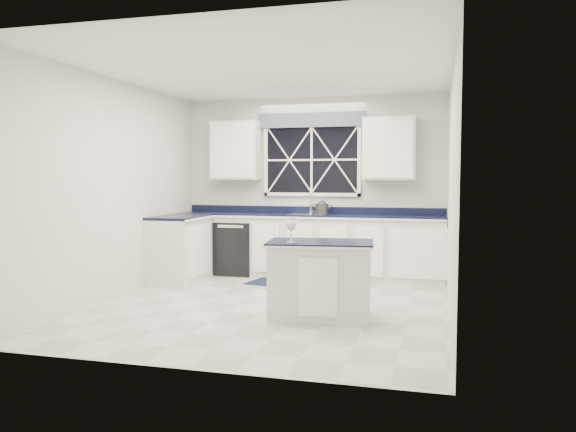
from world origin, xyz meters
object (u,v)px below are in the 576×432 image
(dishwasher, at_px, (238,247))
(wine_glass, at_px, (291,225))
(soap_bottle, at_px, (320,208))
(faucet, at_px, (311,203))
(island, at_px, (320,280))
(kettle, at_px, (322,207))

(dishwasher, distance_m, wine_glass, 3.00)
(dishwasher, distance_m, soap_bottle, 1.41)
(dishwasher, bearing_deg, faucet, 10.02)
(faucet, bearing_deg, soap_bottle, -6.16)
(faucet, relative_size, island, 0.26)
(kettle, relative_size, soap_bottle, 1.90)
(wine_glass, bearing_deg, faucet, 98.42)
(wine_glass, bearing_deg, island, 31.48)
(wine_glass, xyz_separation_m, soap_bottle, (-0.25, 2.71, 0.03))
(wine_glass, bearing_deg, soap_bottle, 95.28)
(dishwasher, bearing_deg, wine_glass, -59.30)
(faucet, xyz_separation_m, wine_glass, (0.40, -2.73, -0.11))
(dishwasher, xyz_separation_m, faucet, (1.10, 0.19, 0.69))
(wine_glass, height_order, soap_bottle, soap_bottle)
(island, distance_m, wine_glass, 0.66)
(dishwasher, height_order, wine_glass, wine_glass)
(island, height_order, wine_glass, wine_glass)
(kettle, bearing_deg, wine_glass, -105.57)
(faucet, xyz_separation_m, kettle, (0.22, -0.22, -0.05))
(faucet, xyz_separation_m, soap_bottle, (0.15, -0.02, -0.08))
(dishwasher, bearing_deg, island, -53.03)
(faucet, distance_m, kettle, 0.32)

